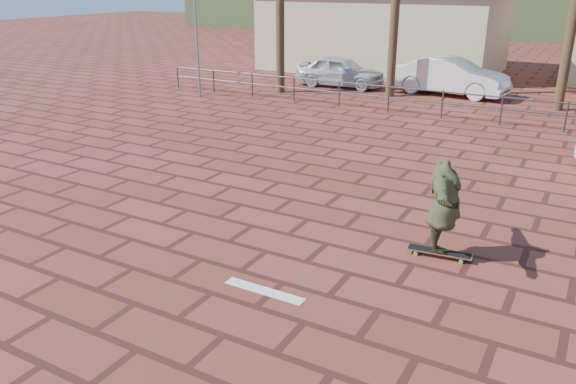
% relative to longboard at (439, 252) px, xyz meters
% --- Properties ---
extents(ground, '(120.00, 120.00, 0.00)m').
position_rel_longboard_xyz_m(ground, '(-2.82, -1.34, -0.09)').
color(ground, brown).
rests_on(ground, ground).
extents(paint_stripe, '(1.40, 0.22, 0.01)m').
position_rel_longboard_xyz_m(paint_stripe, '(-2.12, -2.54, -0.09)').
color(paint_stripe, white).
rests_on(paint_stripe, ground).
extents(guardrail, '(24.06, 0.06, 1.00)m').
position_rel_longboard_xyz_m(guardrail, '(-2.82, 10.66, 0.59)').
color(guardrail, '#47494F').
rests_on(guardrail, ground).
extents(building_west, '(12.60, 7.60, 4.50)m').
position_rel_longboard_xyz_m(building_west, '(-8.82, 20.66, 2.19)').
color(building_west, beige).
rests_on(building_west, ground).
extents(longboard, '(1.17, 0.38, 0.11)m').
position_rel_longboard_xyz_m(longboard, '(0.00, 0.00, 0.00)').
color(longboard, olive).
rests_on(longboard, ground).
extents(skateboarder, '(1.14, 2.20, 1.72)m').
position_rel_longboard_xyz_m(skateboarder, '(0.00, 0.00, 0.88)').
color(skateboarder, '#353A1F').
rests_on(skateboarder, longboard).
extents(car_silver, '(4.14, 1.83, 1.38)m').
position_rel_longboard_xyz_m(car_silver, '(-8.58, 14.66, 0.60)').
color(car_silver, silver).
rests_on(car_silver, ground).
extents(car_white, '(4.91, 2.18, 1.57)m').
position_rel_longboard_xyz_m(car_white, '(-3.67, 15.16, 0.69)').
color(car_white, white).
rests_on(car_white, ground).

